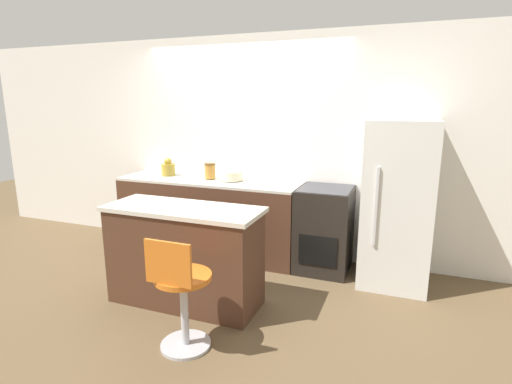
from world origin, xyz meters
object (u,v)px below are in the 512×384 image
object	(u,v)px
mixing_bowl	(232,176)
stool_chair	(181,295)
refrigerator	(398,204)
kettle	(168,168)
oven_range	(324,229)

from	to	relation	value
mixing_bowl	stool_chair	bearing A→B (deg)	-76.78
refrigerator	kettle	distance (m)	2.75
oven_range	mixing_bowl	size ratio (longest dim) A/B	3.65
mixing_bowl	kettle	bearing A→B (deg)	-180.00
oven_range	mixing_bowl	distance (m)	1.24
refrigerator	stool_chair	world-z (taller)	refrigerator
oven_range	mixing_bowl	bearing A→B (deg)	178.00
kettle	stool_chair	bearing A→B (deg)	-55.24
refrigerator	stool_chair	xyz separation A→B (m)	(-1.42, -1.81, -0.40)
oven_range	stool_chair	size ratio (longest dim) A/B	1.02
oven_range	refrigerator	distance (m)	0.83
stool_chair	mixing_bowl	bearing A→B (deg)	103.22
refrigerator	stool_chair	distance (m)	2.33
mixing_bowl	oven_range	bearing A→B (deg)	-2.00
stool_chair	kettle	distance (m)	2.38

